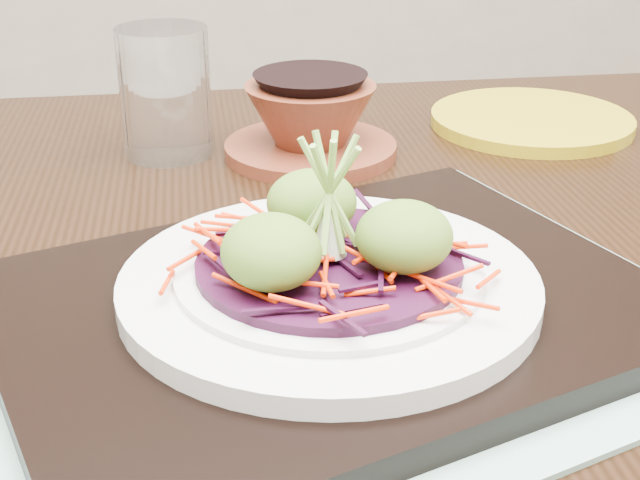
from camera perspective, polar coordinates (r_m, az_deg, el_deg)
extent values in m
cube|color=black|center=(0.61, -1.29, -3.06)|extent=(1.36, 0.99, 0.04)
cube|color=#83A990|center=(0.52, 0.56, -5.32)|extent=(0.49, 0.42, 0.00)
cube|color=black|center=(0.51, 0.57, -4.35)|extent=(0.42, 0.35, 0.02)
cylinder|color=silver|center=(0.51, 0.57, -2.90)|extent=(0.24, 0.24, 0.01)
cylinder|color=silver|center=(0.50, 0.58, -2.09)|extent=(0.17, 0.17, 0.01)
cylinder|color=#300921|center=(0.50, 0.58, -1.53)|extent=(0.15, 0.15, 0.01)
ellipsoid|color=#527422|center=(0.47, -3.12, -0.79)|extent=(0.06, 0.06, 0.04)
ellipsoid|color=#527422|center=(0.48, 5.42, 0.18)|extent=(0.06, 0.06, 0.04)
ellipsoid|color=#527422|center=(0.53, -0.51, 2.37)|extent=(0.06, 0.06, 0.04)
cylinder|color=white|center=(0.79, -9.87, 9.30)|extent=(0.10, 0.10, 0.11)
cylinder|color=#5B2515|center=(0.78, -0.61, 5.84)|extent=(0.19, 0.19, 0.01)
cylinder|color=#A28B12|center=(0.89, 13.37, 7.47)|extent=(0.23, 0.23, 0.01)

